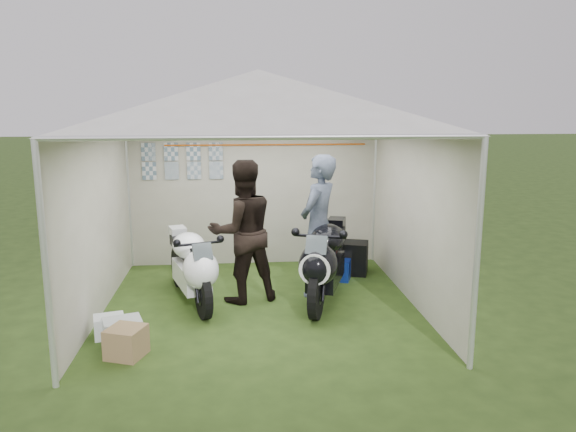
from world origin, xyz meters
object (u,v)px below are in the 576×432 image
at_px(paddock_stand, 336,270).
at_px(motorcycle_white, 192,265).
at_px(canopy_tent, 258,105).
at_px(person_dark_jacket, 243,231).
at_px(equipment_box, 351,258).
at_px(person_blue_jacket, 318,226).
at_px(crate_0, 123,331).
at_px(motorcycle_black, 325,259).
at_px(crate_2, 109,326).
at_px(crate_1, 126,342).

bearing_deg(paddock_stand, motorcycle_white, -158.18).
bearing_deg(canopy_tent, person_dark_jacket, 141.07).
relative_size(person_dark_jacket, equipment_box, 3.79).
relative_size(person_blue_jacket, equipment_box, 3.88).
relative_size(person_blue_jacket, crate_0, 4.79).
distance_m(motorcycle_black, crate_2, 2.80).
xyz_separation_m(person_blue_jacket, crate_2, (-2.56, -1.22, -0.85)).
bearing_deg(paddock_stand, crate_0, -143.86).
distance_m(motorcycle_black, crate_1, 2.76).
bearing_deg(equipment_box, canopy_tent, -139.91).
height_order(person_blue_jacket, crate_0, person_blue_jacket).
height_order(motorcycle_white, crate_2, motorcycle_white).
xyz_separation_m(canopy_tent, person_blue_jacket, (0.81, 0.33, -1.61)).
height_order(paddock_stand, person_blue_jacket, person_blue_jacket).
bearing_deg(crate_1, person_dark_jacket, 52.29).
bearing_deg(motorcycle_black, crate_2, -142.13).
distance_m(person_blue_jacket, equipment_box, 1.33).
height_order(motorcycle_white, crate_1, motorcycle_white).
bearing_deg(motorcycle_white, person_blue_jacket, -9.72).
bearing_deg(person_blue_jacket, equipment_box, 178.37).
bearing_deg(crate_2, crate_1, -61.84).
bearing_deg(canopy_tent, crate_1, -135.52).
xyz_separation_m(motorcycle_black, equipment_box, (0.61, 1.23, -0.34)).
xyz_separation_m(motorcycle_black, crate_2, (-2.61, -0.90, -0.46)).
xyz_separation_m(person_dark_jacket, crate_0, (-1.35, -1.25, -0.81)).
bearing_deg(crate_1, equipment_box, 42.36).
bearing_deg(crate_0, motorcycle_black, 24.07).
bearing_deg(crate_0, paddock_stand, 36.14).
bearing_deg(motorcycle_white, canopy_tent, -23.82).
xyz_separation_m(paddock_stand, crate_0, (-2.74, -2.00, -0.02)).
bearing_deg(crate_2, motorcycle_black, 19.02).
bearing_deg(paddock_stand, person_blue_jacket, -120.99).
distance_m(canopy_tent, equipment_box, 3.01).
xyz_separation_m(person_blue_jacket, crate_1, (-2.27, -1.76, -0.81)).
distance_m(person_dark_jacket, equipment_box, 2.11).
bearing_deg(crate_2, paddock_stand, 31.86).
bearing_deg(motorcycle_black, paddock_stand, 90.00).
xyz_separation_m(person_blue_jacket, crate_0, (-2.38, -1.40, -0.83)).
bearing_deg(equipment_box, motorcycle_black, -116.25).
height_order(person_dark_jacket, crate_0, person_dark_jacket).
distance_m(person_blue_jacket, crate_2, 2.96).
relative_size(canopy_tent, person_blue_jacket, 2.92).
bearing_deg(canopy_tent, crate_0, -145.49).
xyz_separation_m(paddock_stand, person_blue_jacket, (-0.36, -0.60, 0.81)).
height_order(person_blue_jacket, equipment_box, person_blue_jacket).
relative_size(person_dark_jacket, crate_0, 4.68).
distance_m(motorcycle_white, crate_0, 1.42).
relative_size(equipment_box, crate_0, 1.23).
xyz_separation_m(canopy_tent, crate_1, (-1.46, -1.43, -2.42)).
distance_m(person_blue_jacket, crate_0, 2.89).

